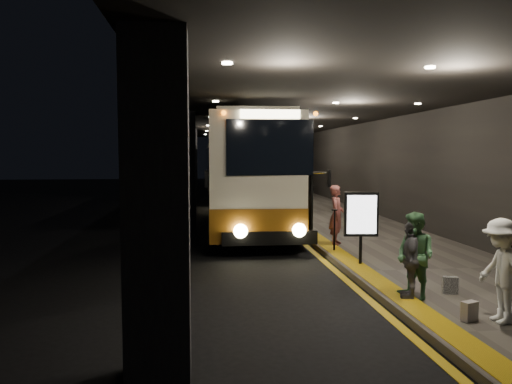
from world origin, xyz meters
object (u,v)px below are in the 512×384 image
bag_plain (469,311)px  stanchion_post (334,230)px  coach_main (247,177)px  passenger_waiting_grey (410,260)px  coach_second (226,172)px  bag_polka (450,285)px  info_sign (361,216)px  passenger_boarding (337,215)px  passenger_waiting_green (416,256)px  passenger_waiting_white (501,271)px

bag_plain → stanchion_post: stanchion_post is taller
coach_main → passenger_waiting_grey: size_ratio=9.01×
coach_second → bag_polka: coach_second is taller
coach_second → info_sign: coach_second is taller
passenger_boarding → stanchion_post: 1.07m
passenger_waiting_green → info_sign: (-0.08, 2.98, 0.39)m
coach_main → coach_second: (-0.17, 13.15, -0.26)m
coach_second → passenger_waiting_grey: size_ratio=7.72×
info_sign → passenger_waiting_green: bearing=-81.8°
passenger_waiting_white → bag_plain: passenger_waiting_white is taller
passenger_waiting_grey → bag_polka: size_ratio=4.34×
coach_second → passenger_waiting_white: coach_second is taller
passenger_waiting_white → info_sign: size_ratio=0.95×
passenger_waiting_grey → bag_polka: 1.08m
coach_main → coach_second: 13.15m
bag_plain → info_sign: 4.46m
passenger_waiting_grey → bag_plain: (0.42, -1.39, -0.57)m
passenger_boarding → passenger_waiting_grey: passenger_boarding is taller
stanchion_post → info_sign: bearing=-84.3°
passenger_waiting_green → passenger_boarding: bearing=156.2°
coach_main → passenger_boarding: size_ratio=7.33×
coach_main → info_sign: size_ratio=7.34×
coach_main → info_sign: coach_main is taller
passenger_boarding → coach_main: bearing=46.3°
passenger_waiting_green → stanchion_post: 4.77m
coach_main → info_sign: bearing=-72.7°
passenger_waiting_white → passenger_waiting_grey: bearing=-147.8°
passenger_boarding → bag_polka: passenger_boarding is taller
passenger_boarding → passenger_waiting_white: size_ratio=1.06×
bag_polka → passenger_waiting_white: bearing=-91.0°
coach_main → passenger_waiting_green: bearing=-76.2°
passenger_waiting_white → passenger_waiting_grey: (-0.87, 1.50, -0.12)m
coach_second → passenger_waiting_white: (3.12, -25.49, -0.70)m
coach_main → stanchion_post: size_ratio=11.36×
passenger_waiting_green → passenger_waiting_white: (0.80, -1.46, 0.03)m
passenger_boarding → bag_polka: size_ratio=5.34×
coach_second → passenger_waiting_white: bearing=-83.2°
coach_main → passenger_waiting_green: 11.14m
passenger_waiting_grey → bag_polka: passenger_waiting_grey is taller
coach_second → passenger_waiting_green: coach_second is taller
bag_polka → coach_second: bearing=97.5°
coach_second → bag_plain: (2.67, -25.37, -1.39)m
passenger_waiting_white → passenger_waiting_green: bearing=-149.3°
coach_main → info_sign: 8.20m
passenger_waiting_green → passenger_waiting_white: bearing=5.5°
info_sign → coach_main: bearing=111.4°
passenger_waiting_grey → bag_polka: bearing=122.9°
passenger_waiting_grey → info_sign: (-0.00, 2.93, 0.48)m
bag_plain → stanchion_post: size_ratio=0.28×
bag_polka → passenger_waiting_grey: bearing=-169.6°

